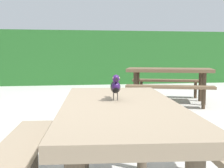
% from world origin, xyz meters
% --- Properties ---
extents(hedge_wall, '(28.00, 2.22, 1.82)m').
position_xyz_m(hedge_wall, '(0.00, 9.05, 0.91)').
color(hedge_wall, '#235B23').
rests_on(hedge_wall, ground).
extents(picnic_table_foreground, '(1.84, 1.86, 0.74)m').
position_xyz_m(picnic_table_foreground, '(0.35, -0.24, 0.56)').
color(picnic_table_foreground, '#84725B').
rests_on(picnic_table_foreground, ground).
extents(bird_grackle, '(0.09, 0.29, 0.18)m').
position_xyz_m(bird_grackle, '(0.34, -0.12, 0.84)').
color(bird_grackle, black).
rests_on(bird_grackle, picnic_table_foreground).
extents(picnic_table_mid_left, '(2.16, 2.14, 0.74)m').
position_xyz_m(picnic_table_mid_left, '(2.25, 4.06, 0.56)').
color(picnic_table_mid_left, brown).
rests_on(picnic_table_mid_left, ground).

